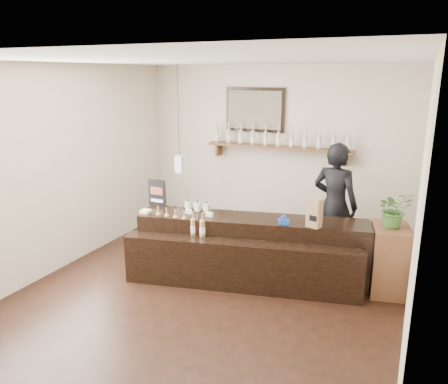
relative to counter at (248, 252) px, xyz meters
name	(u,v)px	position (x,y,z in m)	size (l,w,h in m)	color
ground	(208,295)	(-0.29, -0.59, -0.39)	(5.00, 5.00, 0.00)	black
room_shell	(207,160)	(-0.29, -0.59, 1.31)	(5.00, 5.00, 5.00)	beige
back_wall_decor	(264,131)	(-0.44, 1.79, 1.36)	(2.66, 0.96, 1.69)	brown
counter	(248,252)	(0.00, 0.00, 0.00)	(3.04, 1.43, 0.98)	black
promo_sign	(157,193)	(-1.40, 0.04, 0.63)	(0.27, 0.02, 0.38)	black
paper_bag	(314,213)	(0.83, 0.09, 0.62)	(0.19, 0.16, 0.36)	olive
tape_dispenser	(284,221)	(0.46, 0.02, 0.49)	(0.15, 0.10, 0.12)	blue
side_cabinet	(389,260)	(1.71, 0.43, 0.03)	(0.54, 0.67, 0.86)	brown
potted_plant	(394,209)	(1.71, 0.43, 0.69)	(0.40, 0.35, 0.45)	#376528
shopkeeper	(335,197)	(0.91, 0.96, 0.61)	(0.73, 0.48, 2.00)	black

